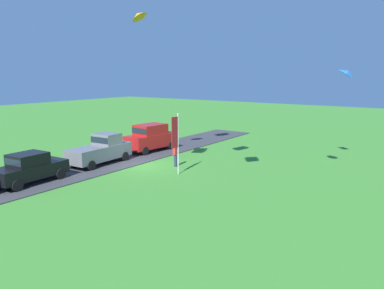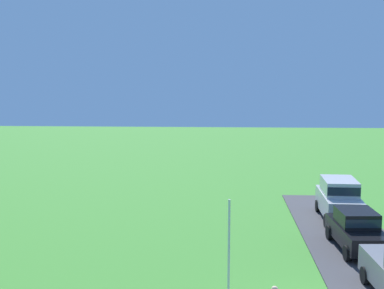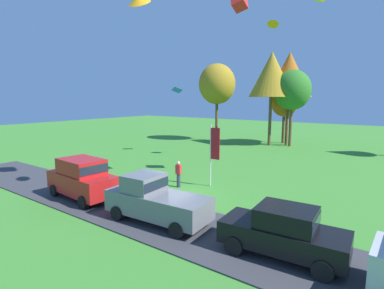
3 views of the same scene
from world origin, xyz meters
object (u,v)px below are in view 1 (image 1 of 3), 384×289
at_px(car_pickup_near_entrance, 101,149).
at_px(kite_diamond_high_left, 348,73).
at_px(person_on_lawn, 175,155).
at_px(kite_delta_topmost, 138,15).
at_px(car_sedan_mid_row, 29,167).
at_px(car_suv_far_end, 151,136).
at_px(flag_banner, 176,136).

bearing_deg(car_pickup_near_entrance, kite_diamond_high_left, 124.86).
height_order(person_on_lawn, kite_delta_topmost, kite_delta_topmost).
height_order(car_sedan_mid_row, person_on_lawn, car_sedan_mid_row).
bearing_deg(kite_diamond_high_left, kite_delta_topmost, -58.98).
height_order(car_suv_far_end, kite_delta_topmost, kite_delta_topmost).
xyz_separation_m(car_suv_far_end, car_sedan_mid_row, (11.47, 0.37, -0.25)).
bearing_deg(kite_diamond_high_left, car_sedan_mid_row, -41.48).
bearing_deg(car_sedan_mid_row, car_pickup_near_entrance, -176.67).
distance_m(flag_banner, kite_diamond_high_left, 13.15).
bearing_deg(kite_delta_topmost, car_pickup_near_entrance, -35.74).
bearing_deg(kite_diamond_high_left, flag_banner, -41.01).
bearing_deg(car_suv_far_end, kite_diamond_high_left, 107.58).
xyz_separation_m(car_pickup_near_entrance, flag_banner, (-0.72, 6.38, 1.47)).
bearing_deg(kite_diamond_high_left, car_pickup_near_entrance, -55.14).
distance_m(person_on_lawn, kite_diamond_high_left, 13.57).
bearing_deg(car_suv_far_end, car_sedan_mid_row, 1.85).
relative_size(car_pickup_near_entrance, kite_delta_topmost, 4.38).
relative_size(car_pickup_near_entrance, flag_banner, 1.25).
relative_size(person_on_lawn, kite_delta_topmost, 1.47).
bearing_deg(flag_banner, kite_diamond_high_left, 138.99).
bearing_deg(kite_delta_topmost, car_suv_far_end, -149.88).
xyz_separation_m(car_pickup_near_entrance, person_on_lawn, (-2.49, 4.97, -0.23)).
xyz_separation_m(car_pickup_near_entrance, car_sedan_mid_row, (5.94, 0.35, -0.07)).
xyz_separation_m(car_sedan_mid_row, kite_diamond_high_left, (-16.10, 14.24, 5.59)).
bearing_deg(car_pickup_near_entrance, person_on_lawn, 116.63).
distance_m(flag_banner, kite_delta_topmost, 9.48).
xyz_separation_m(car_suv_far_end, kite_diamond_high_left, (-4.63, 14.61, 5.34)).
bearing_deg(flag_banner, person_on_lawn, -141.59).
height_order(car_pickup_near_entrance, kite_delta_topmost, kite_delta_topmost).
height_order(car_suv_far_end, kite_diamond_high_left, kite_diamond_high_left).
bearing_deg(flag_banner, car_sedan_mid_row, -42.14).
relative_size(car_sedan_mid_row, kite_delta_topmost, 3.86).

